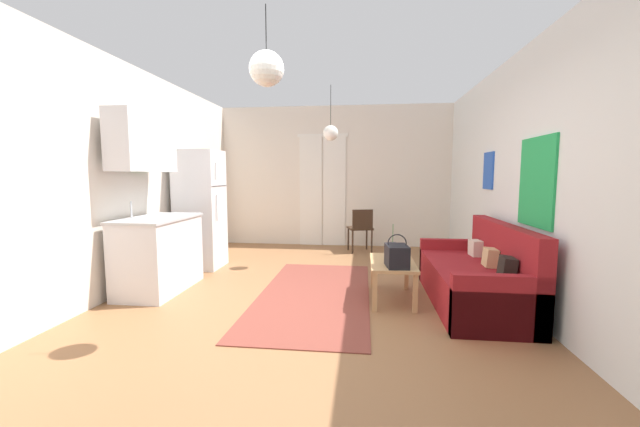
{
  "coord_description": "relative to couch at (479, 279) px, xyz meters",
  "views": [
    {
      "loc": [
        0.6,
        -3.65,
        1.42
      ],
      "look_at": [
        -0.01,
        1.49,
        0.89
      ],
      "focal_mm": 20.92,
      "sensor_mm": 36.0,
      "label": 1
    }
  ],
  "objects": [
    {
      "name": "pendant_lamp_near",
      "position": [
        -2.07,
        -1.11,
        2.0
      ],
      "size": [
        0.29,
        0.29,
        0.65
      ],
      "color": "black"
    },
    {
      "name": "couch",
      "position": [
        0.0,
        0.0,
        0.0
      ],
      "size": [
        0.83,
        1.9,
        0.9
      ],
      "color": "maroon",
      "rests_on": "ground_plane"
    },
    {
      "name": "coffee_table",
      "position": [
        -0.93,
        0.06,
        0.1
      ],
      "size": [
        0.49,
        0.89,
        0.44
      ],
      "color": "tan",
      "rests_on": "ground_plane"
    },
    {
      "name": "bamboo_vase",
      "position": [
        -0.92,
        0.25,
        0.26
      ],
      "size": [
        0.08,
        0.08,
        0.4
      ],
      "color": "#2D2D33",
      "rests_on": "coffee_table"
    },
    {
      "name": "refrigerator",
      "position": [
        -3.76,
        1.26,
        0.62
      ],
      "size": [
        0.65,
        0.61,
        1.8
      ],
      "color": "white",
      "rests_on": "ground_plane"
    },
    {
      "name": "wall_back",
      "position": [
        -1.88,
        3.36,
        1.1
      ],
      "size": [
        4.76,
        0.13,
        2.79
      ],
      "color": "silver",
      "rests_on": "ground_plane"
    },
    {
      "name": "kitchen_counter",
      "position": [
        -3.8,
        0.06,
        0.53
      ],
      "size": [
        0.64,
        1.15,
        2.16
      ],
      "color": "silver",
      "rests_on": "ground_plane"
    },
    {
      "name": "accent_chair",
      "position": [
        -1.32,
        2.66,
        0.19
      ],
      "size": [
        0.51,
        0.5,
        0.8
      ],
      "rotation": [
        0.0,
        0.0,
        3.41
      ],
      "color": "#382619",
      "rests_on": "ground_plane"
    },
    {
      "name": "wall_left",
      "position": [
        -4.2,
        -0.53,
        1.11
      ],
      "size": [
        0.12,
        7.88,
        2.79
      ],
      "color": "silver",
      "rests_on": "ground_plane"
    },
    {
      "name": "area_rug",
      "position": [
        -1.84,
        0.11,
        -0.28
      ],
      "size": [
        1.29,
        2.87,
        0.01
      ],
      "primitive_type": "cube",
      "color": "brown",
      "rests_on": "ground_plane"
    },
    {
      "name": "ground_plane",
      "position": [
        -1.87,
        -0.53,
        -0.33
      ],
      "size": [
        5.16,
        8.28,
        0.1
      ],
      "primitive_type": "cube",
      "color": "#8E603D"
    },
    {
      "name": "pendant_lamp_far",
      "position": [
        -1.79,
        1.62,
        1.78
      ],
      "size": [
        0.24,
        0.24,
        0.84
      ],
      "color": "black"
    },
    {
      "name": "wall_right",
      "position": [
        0.46,
        -0.53,
        1.11
      ],
      "size": [
        0.12,
        7.88,
        2.79
      ],
      "color": "silver",
      "rests_on": "ground_plane"
    },
    {
      "name": "handbag",
      "position": [
        -0.91,
        -0.2,
        0.28
      ],
      "size": [
        0.25,
        0.34,
        0.36
      ],
      "color": "black",
      "rests_on": "coffee_table"
    }
  ]
}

